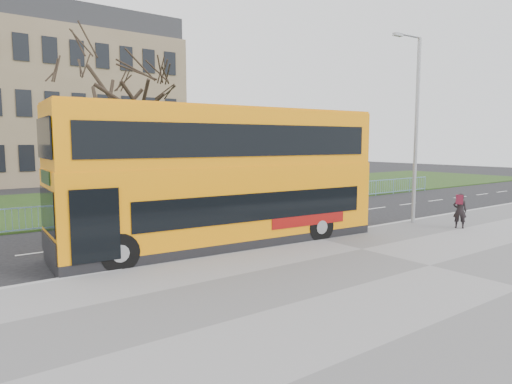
# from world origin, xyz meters

# --- Properties ---
(ground) EXTENTS (120.00, 120.00, 0.00)m
(ground) POSITION_xyz_m (0.00, 0.00, 0.00)
(ground) COLOR black
(ground) RESTS_ON ground
(pavement) EXTENTS (80.00, 10.50, 0.12)m
(pavement) POSITION_xyz_m (0.00, -6.75, 0.06)
(pavement) COLOR slate
(pavement) RESTS_ON ground
(kerb) EXTENTS (80.00, 0.20, 0.14)m
(kerb) POSITION_xyz_m (0.00, -1.55, 0.07)
(kerb) COLOR #9B9B9E
(kerb) RESTS_ON ground
(grass_verge) EXTENTS (80.00, 15.40, 0.08)m
(grass_verge) POSITION_xyz_m (0.00, 14.30, 0.04)
(grass_verge) COLOR #193312
(grass_verge) RESTS_ON ground
(guard_railing) EXTENTS (40.00, 0.12, 1.10)m
(guard_railing) POSITION_xyz_m (0.00, 6.60, 0.55)
(guard_railing) COLOR #6C98C0
(guard_railing) RESTS_ON ground
(bare_tree) EXTENTS (7.20, 7.20, 10.29)m
(bare_tree) POSITION_xyz_m (-3.00, 10.00, 5.23)
(bare_tree) COLOR black
(bare_tree) RESTS_ON grass_verge
(civic_building) EXTENTS (30.00, 15.00, 14.00)m
(civic_building) POSITION_xyz_m (-5.00, 35.00, 7.00)
(civic_building) COLOR #7E6A50
(civic_building) RESTS_ON ground
(yellow_bus) EXTENTS (11.99, 3.59, 4.96)m
(yellow_bus) POSITION_xyz_m (-3.33, -0.51, 2.66)
(yellow_bus) COLOR orange
(yellow_bus) RESTS_ON ground
(pedestrian) EXTENTS (0.61, 0.66, 1.51)m
(pedestrian) POSITION_xyz_m (6.42, -4.02, 0.88)
(pedestrian) COLOR black
(pedestrian) RESTS_ON pavement
(street_lamp) EXTENTS (1.77, 0.27, 8.35)m
(street_lamp) POSITION_xyz_m (5.89, -1.99, 4.70)
(street_lamp) COLOR #999CA1
(street_lamp) RESTS_ON pavement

